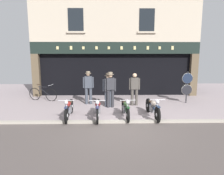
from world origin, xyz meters
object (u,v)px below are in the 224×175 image
at_px(motorcycle_left, 69,108).
at_px(assistant_far_right, 110,88).
at_px(shopkeeper_center, 108,88).
at_px(salesman_left, 88,86).
at_px(motorcycle_center_left, 98,108).
at_px(salesman_right, 134,88).
at_px(motorcycle_center_right, 153,107).
at_px(motorcycle_center, 126,108).
at_px(tyre_sign_pole, 187,84).
at_px(advert_board_near, 87,69).
at_px(leaning_bicycle, 43,94).

height_order(motorcycle_left, assistant_far_right, assistant_far_right).
bearing_deg(shopkeeper_center, salesman_left, -16.20).
bearing_deg(motorcycle_center_left, assistant_far_right, -108.34).
height_order(motorcycle_center_left, salesman_right, salesman_right).
distance_m(motorcycle_center_right, salesman_right, 2.13).
distance_m(motorcycle_center_left, motorcycle_center, 1.15).
relative_size(tyre_sign_pole, advert_board_near, 1.87).
bearing_deg(assistant_far_right, advert_board_near, -71.96).
bearing_deg(assistant_far_right, motorcycle_left, 36.37).
bearing_deg(tyre_sign_pole, motorcycle_left, -157.12).
bearing_deg(tyre_sign_pole, assistant_far_right, -168.98).
height_order(salesman_left, shopkeeper_center, salesman_left).
height_order(motorcycle_center_right, tyre_sign_pole, tyre_sign_pole).
xyz_separation_m(salesman_left, assistant_far_right, (1.14, -0.69, 0.02)).
xyz_separation_m(shopkeeper_center, leaning_bicycle, (-3.70, 1.46, -0.57)).
xyz_separation_m(salesman_right, tyre_sign_pole, (2.87, 0.44, 0.08)).
bearing_deg(salesman_left, motorcycle_center_right, 135.86).
bearing_deg(advert_board_near, motorcycle_center_left, -79.45).
distance_m(motorcycle_left, leaning_bicycle, 3.83).
relative_size(motorcycle_left, tyre_sign_pole, 1.19).
relative_size(shopkeeper_center, leaning_bicycle, 1.00).
bearing_deg(leaning_bicycle, assistant_far_right, 84.65).
height_order(motorcycle_center_right, salesman_left, salesman_left).
bearing_deg(assistant_far_right, tyre_sign_pole, -176.29).
bearing_deg(salesman_left, motorcycle_left, 70.12).
bearing_deg(shopkeeper_center, advert_board_near, -52.20).
relative_size(shopkeeper_center, advert_board_near, 1.86).
distance_m(salesman_right, assistant_far_right, 1.29).
xyz_separation_m(motorcycle_center_right, assistant_far_right, (-1.76, 1.64, 0.56)).
bearing_deg(leaning_bicycle, tyre_sign_pole, 101.41).
distance_m(motorcycle_center, advert_board_near, 5.24).
xyz_separation_m(motorcycle_center_left, shopkeeper_center, (0.43, 1.83, 0.52)).
bearing_deg(motorcycle_center_right, shopkeeper_center, -46.48).
bearing_deg(motorcycle_center, shopkeeper_center, -71.26).
bearing_deg(advert_board_near, motorcycle_center, -66.49).
bearing_deg(salesman_right, shopkeeper_center, 9.73).
bearing_deg(tyre_sign_pole, leaning_bicycle, 174.53).
bearing_deg(motorcycle_center, salesman_right, -110.30).
height_order(motorcycle_left, shopkeeper_center, shopkeeper_center).
xyz_separation_m(motorcycle_center_right, tyre_sign_pole, (2.34, 2.44, 0.58)).
height_order(tyre_sign_pole, leaning_bicycle, tyre_sign_pole).
bearing_deg(shopkeeper_center, motorcycle_center, 125.50).
bearing_deg(motorcycle_center_left, motorcycle_center_right, -178.84).
relative_size(motorcycle_center_left, motorcycle_center_right, 0.99).
distance_m(motorcycle_center, tyre_sign_pole, 4.32).
bearing_deg(motorcycle_left, motorcycle_center_left, 175.39).
height_order(motorcycle_center_left, shopkeeper_center, shopkeeper_center).
distance_m(motorcycle_center_right, tyre_sign_pole, 3.43).
bearing_deg(motorcycle_left, advert_board_near, -95.91).
bearing_deg(motorcycle_left, tyre_sign_pole, -158.97).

